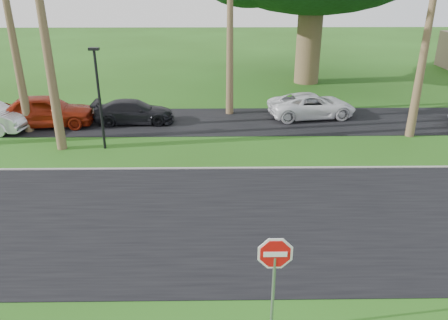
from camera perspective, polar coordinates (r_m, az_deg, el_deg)
name	(u,v)px	position (r m, az deg, el deg)	size (l,w,h in m)	color
ground	(242,253)	(13.05, 2.40, -12.09)	(120.00, 120.00, 0.00)	#224711
road	(239,218)	(14.72, 1.98, -7.58)	(120.00, 8.00, 0.02)	black
parking_strip	(230,121)	(24.35, 0.83, 5.09)	(120.00, 5.00, 0.02)	black
curb	(235,168)	(18.31, 1.39, -1.07)	(120.00, 0.12, 0.06)	gray
stop_sign_near	(274,266)	(9.63, 6.61, -13.63)	(1.05, 0.07, 2.62)	gray
streetlight_right	(99,93)	(20.46, -16.03, 8.42)	(0.45, 0.25, 4.64)	black
car_red	(46,111)	(25.12, -22.25, 5.94)	(2.02, 5.01, 1.71)	maroon
car_dark	(134,112)	(24.41, -11.67, 6.18)	(1.75, 4.32, 1.25)	black
car_minivan	(312,106)	(25.36, 11.41, 6.95)	(2.26, 4.89, 1.36)	white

